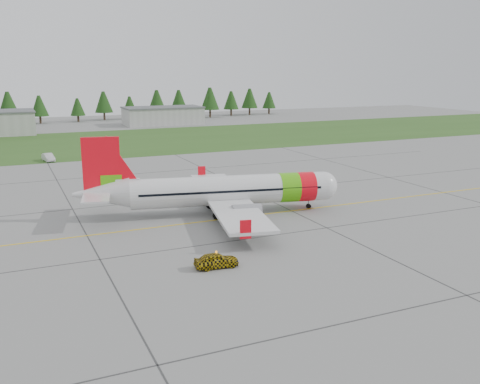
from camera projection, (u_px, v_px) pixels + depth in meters
name	position (u px, v px, depth m)	size (l,w,h in m)	color
ground	(246.00, 239.00, 55.86)	(320.00, 320.00, 0.00)	gray
aircraft	(224.00, 191.00, 65.30)	(32.13, 30.09, 9.83)	silver
follow_me_car	(216.00, 246.00, 47.48)	(1.61, 1.37, 4.01)	gold
service_van	(48.00, 149.00, 102.39)	(1.60, 1.51, 4.59)	silver
grass_strip	(104.00, 142.00, 128.83)	(320.00, 50.00, 0.03)	#30561E
taxi_guideline	(217.00, 220.00, 62.98)	(120.00, 0.25, 0.02)	gold
hangar_east	(163.00, 116.00, 170.20)	(24.00, 12.00, 5.20)	#A8A8A3
treeline	(73.00, 107.00, 177.54)	(160.00, 8.00, 10.00)	#1C3F14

